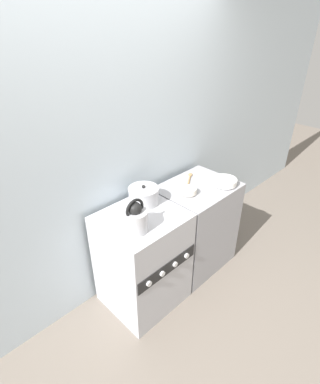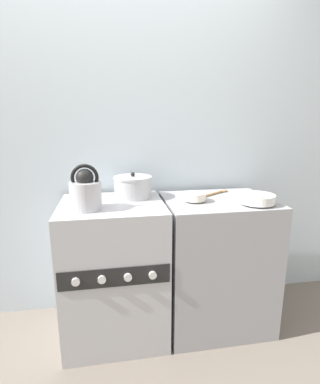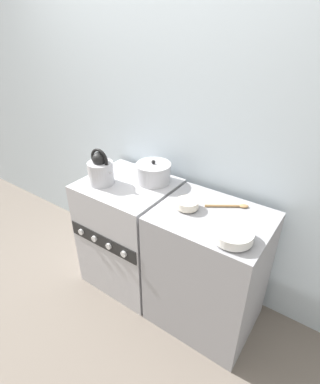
{
  "view_description": "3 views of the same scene",
  "coord_description": "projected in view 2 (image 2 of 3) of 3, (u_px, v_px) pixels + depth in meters",
  "views": [
    {
      "loc": [
        -1.22,
        -1.14,
        2.21
      ],
      "look_at": [
        0.21,
        0.3,
        1.01
      ],
      "focal_mm": 28.0,
      "sensor_mm": 36.0,
      "label": 1
    },
    {
      "loc": [
        -0.01,
        -1.49,
        1.38
      ],
      "look_at": [
        0.3,
        0.29,
        0.95
      ],
      "focal_mm": 28.0,
      "sensor_mm": 36.0,
      "label": 2
    },
    {
      "loc": [
        1.27,
        -1.1,
        1.9
      ],
      "look_at": [
        0.31,
        0.25,
        0.94
      ],
      "focal_mm": 28.0,
      "sensor_mm": 36.0,
      "label": 3
    }
  ],
  "objects": [
    {
      "name": "wall_back",
      "position": [
        109.0,
        140.0,
        2.08
      ],
      "size": [
        7.0,
        0.06,
        2.5
      ],
      "color": "silver",
      "rests_on": "ground_plane"
    },
    {
      "name": "ground_plane",
      "position": [
        118.0,
        362.0,
        1.76
      ],
      "size": [
        12.0,
        12.0,
        0.0
      ],
      "primitive_type": "plane",
      "color": "#70665B"
    },
    {
      "name": "kettle",
      "position": [
        86.0,
        192.0,
        1.68
      ],
      "size": [
        0.22,
        0.18,
        0.26
      ],
      "color": "#B2B2B7",
      "rests_on": "stove"
    },
    {
      "name": "cooking_pot",
      "position": [
        133.0,
        187.0,
        1.95
      ],
      "size": [
        0.25,
        0.25,
        0.17
      ],
      "color": "#B2B2B7",
      "rests_on": "stove"
    },
    {
      "name": "wooden_spoon",
      "position": [
        217.0,
        193.0,
        2.08
      ],
      "size": [
        0.24,
        0.18,
        0.02
      ],
      "color": "#A37A4C",
      "rests_on": "counter"
    },
    {
      "name": "enamel_bowl",
      "position": [
        257.0,
        199.0,
        1.81
      ],
      "size": [
        0.21,
        0.21,
        0.06
      ],
      "color": "white",
      "rests_on": "counter"
    },
    {
      "name": "stove",
      "position": [
        114.0,
        270.0,
        1.93
      ],
      "size": [
        0.63,
        0.6,
        0.89
      ],
      "color": "#B2B2B7",
      "rests_on": "ground_plane"
    },
    {
      "name": "counter",
      "position": [
        216.0,
        262.0,
        2.03
      ],
      "size": [
        0.69,
        0.56,
        0.89
      ],
      "color": "#99999E",
      "rests_on": "ground_plane"
    },
    {
      "name": "small_ceramic_bowl",
      "position": [
        195.0,
        197.0,
        1.87
      ],
      "size": [
        0.14,
        0.14,
        0.06
      ],
      "color": "beige",
      "rests_on": "counter"
    }
  ]
}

